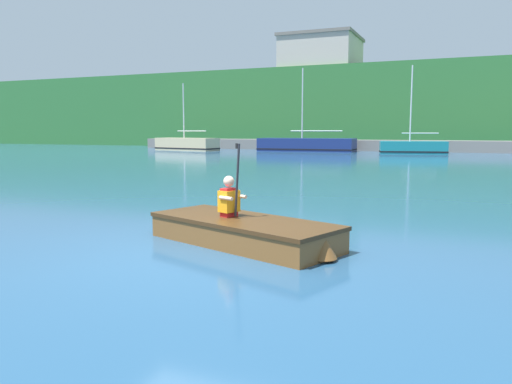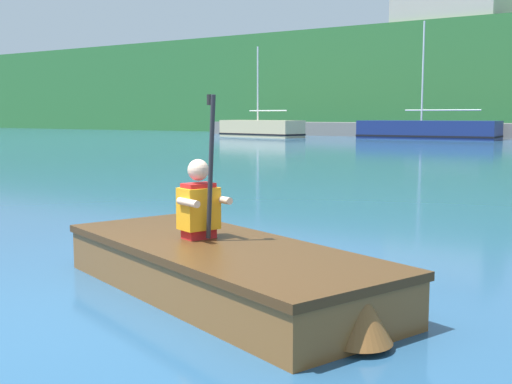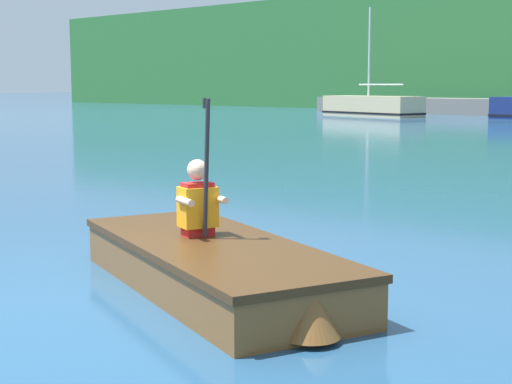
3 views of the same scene
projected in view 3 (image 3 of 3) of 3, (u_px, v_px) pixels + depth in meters
The scene contains 4 objects.
ground_plane at pixel (83, 303), 5.88m from camera, with size 300.00×300.00×0.00m, color navy.
moored_boat_dock_west_end at pixel (372, 106), 41.50m from camera, with size 6.16×3.05×5.69m.
rowboat_foreground at pixel (216, 264), 6.18m from camera, with size 3.28×2.13×0.39m.
person_paddler at pixel (198, 202), 6.41m from camera, with size 0.41×0.42×1.13m.
Camera 3 is at (4.81, -3.34, 1.62)m, focal length 55.00 mm.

